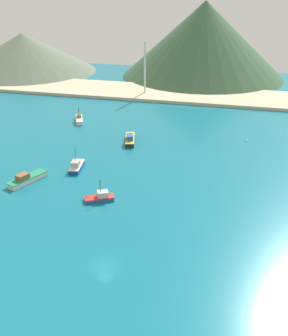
% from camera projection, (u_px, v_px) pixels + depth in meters
% --- Properties ---
extents(ground, '(260.00, 280.00, 0.50)m').
position_uv_depth(ground, '(144.00, 191.00, 103.61)').
color(ground, '#146B7F').
extents(fishing_boat_4, '(7.04, 11.35, 2.59)m').
position_uv_depth(fishing_boat_4, '(27.00, 179.00, 107.25)').
color(fishing_boat_4, silver).
rests_on(fishing_boat_4, ground).
extents(fishing_boat_6, '(3.71, 8.03, 6.72)m').
position_uv_depth(fishing_boat_6, '(77.00, 166.00, 113.96)').
color(fishing_boat_6, '#14478C').
rests_on(fishing_boat_6, ground).
extents(fishing_boat_7, '(7.26, 5.37, 5.38)m').
position_uv_depth(fishing_boat_7, '(100.00, 197.00, 98.85)').
color(fishing_boat_7, '#1E5BA8').
rests_on(fishing_boat_7, ground).
extents(fishing_boat_8, '(4.98, 10.49, 2.83)m').
position_uv_depth(fishing_boat_8, '(130.00, 139.00, 131.55)').
color(fishing_boat_8, '#232328').
rests_on(fishing_boat_8, ground).
extents(fishing_boat_10, '(5.25, 8.44, 4.94)m').
position_uv_depth(fishing_boat_10, '(79.00, 119.00, 149.15)').
color(fishing_boat_10, silver).
rests_on(fishing_boat_10, ground).
extents(buoy_2, '(0.65, 0.65, 0.65)m').
position_uv_depth(buoy_2, '(247.00, 141.00, 132.64)').
color(buoy_2, silver).
rests_on(buoy_2, ground).
extents(beach_strip, '(247.00, 25.70, 1.20)m').
position_uv_depth(beach_strip, '(191.00, 95.00, 178.66)').
color(beach_strip, '#C6B793').
rests_on(beach_strip, ground).
extents(hill_west, '(72.86, 72.86, 19.43)m').
position_uv_depth(hill_west, '(23.00, 53.00, 216.27)').
color(hill_west, '#60705B').
rests_on(hill_west, ground).
extents(hill_central, '(78.82, 78.82, 35.50)m').
position_uv_depth(hill_central, '(204.00, 40.00, 203.70)').
color(hill_central, '#3D6042').
rests_on(hill_central, ground).
extents(radio_tower, '(2.21, 1.77, 22.12)m').
position_uv_depth(radio_tower, '(145.00, 69.00, 175.48)').
color(radio_tower, silver).
rests_on(radio_tower, ground).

